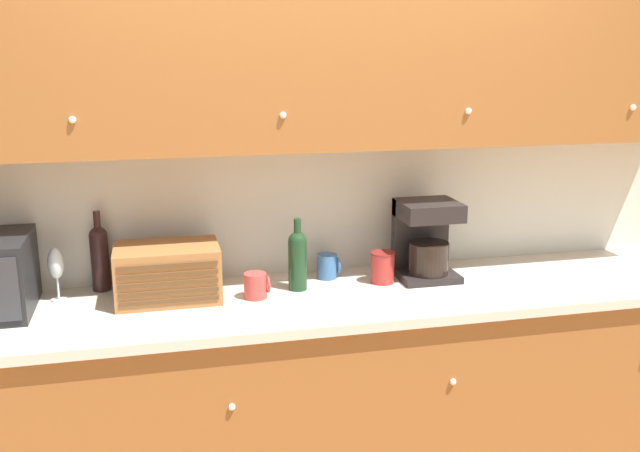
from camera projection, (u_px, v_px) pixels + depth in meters
ground_plane at (309, 451)px, 3.48m from camera, size 24.00×24.00×0.00m
wall_back at (307, 189)px, 3.19m from camera, size 5.88×0.06×2.60m
counter_unit at (325, 395)px, 3.06m from camera, size 3.50×0.69×0.93m
backsplash_panel at (308, 208)px, 3.18m from camera, size 3.48×0.01×0.58m
upper_cabinets at (357, 43)px, 2.89m from camera, size 3.48×0.36×0.84m
wine_glass at (56, 265)px, 2.83m from camera, size 0.06×0.06×0.22m
second_wine_bottle at (100, 255)px, 2.95m from camera, size 0.08×0.08×0.34m
bread_box at (168, 273)px, 2.86m from camera, size 0.41×0.28×0.22m
mug_blue_second at (256, 286)px, 2.88m from camera, size 0.10×0.09×0.10m
wine_bottle at (298, 258)px, 2.96m from camera, size 0.08×0.08×0.31m
mug at (328, 266)px, 3.13m from camera, size 0.10×0.09×0.11m
storage_canister at (383, 267)px, 3.06m from camera, size 0.11×0.11×0.14m
coffee_maker at (426, 239)px, 3.12m from camera, size 0.25×0.23×0.35m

